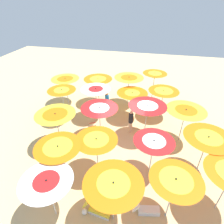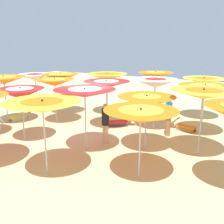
% 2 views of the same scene
% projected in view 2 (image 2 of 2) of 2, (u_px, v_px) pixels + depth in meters
% --- Properties ---
extents(ground, '(41.04, 41.04, 0.04)m').
position_uv_depth(ground, '(92.00, 136.00, 11.31)').
color(ground, '#D1B57F').
extents(beach_umbrella_0, '(2.23, 2.23, 2.29)m').
position_uv_depth(beach_umbrella_0, '(204.00, 81.00, 13.46)').
color(beach_umbrella_0, '#B2B2B7').
rests_on(beach_umbrella_0, ground).
extents(beach_umbrella_1, '(1.92, 1.92, 2.55)m').
position_uv_depth(beach_umbrella_1, '(155.00, 76.00, 13.81)').
color(beach_umbrella_1, '#B2B2B7').
rests_on(beach_umbrella_1, ground).
extents(beach_umbrella_2, '(2.27, 2.27, 2.42)m').
position_uv_depth(beach_umbrella_2, '(107.00, 77.00, 14.38)').
color(beach_umbrella_2, '#B2B2B7').
rests_on(beach_umbrella_2, ground).
extents(beach_umbrella_3, '(2.10, 2.10, 2.40)m').
position_uv_depth(beach_umbrella_3, '(61.00, 77.00, 14.39)').
color(beach_umbrella_3, '#B2B2B7').
rests_on(beach_umbrella_3, ground).
extents(beach_umbrella_4, '(1.99, 1.99, 2.33)m').
position_uv_depth(beach_umbrella_4, '(35.00, 77.00, 14.90)').
color(beach_umbrella_4, '#B2B2B7').
rests_on(beach_umbrella_4, ground).
extents(beach_umbrella_5, '(2.28, 2.28, 2.31)m').
position_uv_depth(beach_umbrella_5, '(205.00, 89.00, 11.06)').
color(beach_umbrella_5, '#B2B2B7').
rests_on(beach_umbrella_5, ground).
extents(beach_umbrella_6, '(2.06, 2.06, 2.49)m').
position_uv_depth(beach_umbrella_6, '(155.00, 83.00, 11.64)').
color(beach_umbrella_6, '#B2B2B7').
rests_on(beach_umbrella_6, ground).
extents(beach_umbrella_7, '(2.23, 2.23, 2.35)m').
position_uv_depth(beach_umbrella_7, '(107.00, 84.00, 11.94)').
color(beach_umbrella_7, '#B2B2B7').
rests_on(beach_umbrella_7, ground).
extents(beach_umbrella_8, '(2.04, 2.04, 2.35)m').
position_uv_depth(beach_umbrella_8, '(55.00, 82.00, 12.72)').
color(beach_umbrella_8, '#B2B2B7').
rests_on(beach_umbrella_8, ground).
extents(beach_umbrella_9, '(2.21, 2.21, 2.46)m').
position_uv_depth(beach_umbrella_9, '(4.00, 80.00, 12.66)').
color(beach_umbrella_9, '#B2B2B7').
rests_on(beach_umbrella_9, ground).
extents(beach_umbrella_10, '(2.30, 2.30, 2.50)m').
position_uv_depth(beach_umbrella_10, '(203.00, 94.00, 8.80)').
color(beach_umbrella_10, '#B2B2B7').
rests_on(beach_umbrella_10, ground).
extents(beach_umbrella_11, '(2.18, 2.18, 2.18)m').
position_uv_depth(beach_umbrella_11, '(146.00, 101.00, 9.37)').
color(beach_umbrella_11, '#B2B2B7').
rests_on(beach_umbrella_11, ground).
extents(beach_umbrella_12, '(2.29, 2.29, 2.45)m').
position_uv_depth(beach_umbrella_12, '(85.00, 93.00, 9.25)').
color(beach_umbrella_12, '#B2B2B7').
rests_on(beach_umbrella_12, ground).
extents(beach_umbrella_13, '(1.95, 1.95, 2.30)m').
position_uv_depth(beach_umbrella_13, '(20.00, 93.00, 10.27)').
color(beach_umbrella_13, '#B2B2B7').
rests_on(beach_umbrella_13, ground).
extents(beach_umbrella_16, '(2.16, 2.16, 2.23)m').
position_uv_depth(beach_umbrella_16, '(141.00, 116.00, 7.22)').
color(beach_umbrella_16, '#B2B2B7').
rests_on(beach_umbrella_16, ground).
extents(beach_umbrella_17, '(2.29, 2.29, 2.42)m').
position_uv_depth(beach_umbrella_17, '(43.00, 107.00, 7.42)').
color(beach_umbrella_17, '#B2B2B7').
rests_on(beach_umbrella_17, ground).
extents(lounger_1, '(0.56, 1.22, 0.57)m').
position_uv_depth(lounger_1, '(184.00, 126.00, 11.97)').
color(lounger_1, olive).
rests_on(lounger_1, ground).
extents(lounger_2, '(1.26, 0.47, 0.69)m').
position_uv_depth(lounger_2, '(20.00, 116.00, 13.73)').
color(lounger_2, silver).
rests_on(lounger_2, ground).
extents(lounger_3, '(1.08, 1.31, 0.53)m').
position_uv_depth(lounger_3, '(120.00, 122.00, 12.66)').
color(lounger_3, '#333338').
rests_on(lounger_3, ground).
extents(beachgoer_0, '(0.30, 0.30, 1.76)m').
position_uv_depth(beachgoer_0, '(168.00, 116.00, 11.08)').
color(beachgoer_0, '#A3704C').
rests_on(beachgoer_0, ground).
extents(beachgoer_1, '(0.30, 0.30, 1.68)m').
position_uv_depth(beachgoer_1, '(105.00, 123.00, 10.28)').
color(beachgoer_1, '#D8A87F').
rests_on(beachgoer_1, ground).
extents(beach_ball, '(0.24, 0.24, 0.24)m').
position_uv_depth(beach_ball, '(26.00, 114.00, 14.28)').
color(beach_ball, white).
rests_on(beach_ball, ground).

